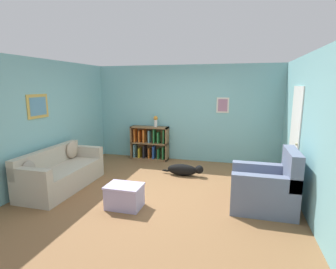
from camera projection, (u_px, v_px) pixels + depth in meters
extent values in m
plane|color=brown|center=(163.00, 189.00, 5.29)|extent=(14.00, 14.00, 0.00)
cube|color=#7AB7BC|center=(185.00, 113.00, 7.18)|extent=(5.60, 0.10, 2.60)
cube|color=silver|center=(223.00, 105.00, 6.82)|extent=(0.32, 0.02, 0.40)
cube|color=#A37089|center=(223.00, 105.00, 6.81)|extent=(0.24, 0.01, 0.32)
cube|color=#7AB7BC|center=(50.00, 121.00, 5.70)|extent=(0.10, 5.00, 2.60)
cube|color=gold|center=(38.00, 106.00, 5.24)|extent=(0.02, 0.56, 0.48)
cube|color=#568EAD|center=(38.00, 106.00, 5.23)|extent=(0.01, 0.44, 0.36)
cube|color=#7AB7BC|center=(308.00, 131.00, 4.40)|extent=(0.10, 5.00, 2.60)
cube|color=white|center=(294.00, 139.00, 5.13)|extent=(0.02, 0.84, 2.05)
sphere|color=tan|center=(297.00, 144.00, 4.81)|extent=(0.05, 0.05, 0.05)
cube|color=#B7AD99|center=(63.00, 178.00, 5.32)|extent=(0.81, 1.86, 0.43)
cube|color=#B7AD99|center=(48.00, 158.00, 5.33)|extent=(0.16, 1.86, 0.36)
cube|color=#B7AD99|center=(30.00, 175.00, 4.45)|extent=(0.81, 0.16, 0.24)
cube|color=#B7AD99|center=(86.00, 151.00, 6.07)|extent=(0.81, 0.16, 0.24)
ellipsoid|color=gray|center=(28.00, 169.00, 4.68)|extent=(0.14, 0.31, 0.31)
ellipsoid|color=tan|center=(72.00, 150.00, 5.91)|extent=(0.14, 0.40, 0.40)
cube|color=olive|center=(133.00, 142.00, 7.50)|extent=(0.04, 0.31, 0.93)
cube|color=olive|center=(167.00, 144.00, 7.24)|extent=(0.04, 0.31, 0.93)
cube|color=olive|center=(151.00, 142.00, 7.51)|extent=(1.06, 0.02, 0.93)
cube|color=olive|center=(150.00, 158.00, 7.46)|extent=(1.06, 0.31, 0.04)
cube|color=olive|center=(150.00, 143.00, 7.37)|extent=(1.06, 0.31, 0.04)
cube|color=olive|center=(149.00, 127.00, 7.29)|extent=(1.06, 0.31, 0.04)
cube|color=#60939E|center=(135.00, 151.00, 7.52)|extent=(0.04, 0.23, 0.39)
cube|color=orange|center=(136.00, 135.00, 7.43)|extent=(0.03, 0.23, 0.38)
cube|color=gold|center=(140.00, 153.00, 7.49)|extent=(0.04, 0.23, 0.28)
cube|color=orange|center=(140.00, 136.00, 7.40)|extent=(0.03, 0.23, 0.32)
cube|color=black|center=(145.00, 152.00, 7.45)|extent=(0.04, 0.23, 0.36)
cube|color=orange|center=(145.00, 136.00, 7.36)|extent=(0.04, 0.23, 0.36)
cube|color=orange|center=(150.00, 153.00, 7.42)|extent=(0.03, 0.23, 0.30)
cube|color=#60939E|center=(150.00, 136.00, 7.33)|extent=(0.04, 0.23, 0.34)
cube|color=#234C9E|center=(154.00, 152.00, 7.38)|extent=(0.04, 0.23, 0.37)
cube|color=#287A3D|center=(155.00, 136.00, 7.28)|extent=(0.03, 0.23, 0.39)
cube|color=#287A3D|center=(159.00, 154.00, 7.35)|extent=(0.03, 0.23, 0.30)
cube|color=#287A3D|center=(159.00, 137.00, 7.26)|extent=(0.03, 0.23, 0.31)
cube|color=#287A3D|center=(164.00, 153.00, 7.31)|extent=(0.04, 0.23, 0.36)
cube|color=#287A3D|center=(164.00, 136.00, 7.21)|extent=(0.03, 0.23, 0.38)
cube|color=slate|center=(262.00, 195.00, 4.43)|extent=(1.02, 0.85, 0.47)
cube|color=slate|center=(292.00, 167.00, 4.23)|extent=(0.18, 0.85, 0.57)
cube|color=slate|center=(265.00, 183.00, 4.05)|extent=(1.02, 0.18, 0.22)
cube|color=slate|center=(262.00, 169.00, 4.69)|extent=(1.02, 0.18, 0.22)
cube|color=#ADA3CC|center=(124.00, 196.00, 4.47)|extent=(0.58, 0.41, 0.40)
cube|color=#BBB0DC|center=(124.00, 186.00, 4.43)|extent=(0.61, 0.44, 0.03)
ellipsoid|color=black|center=(182.00, 170.00, 6.07)|extent=(0.69, 0.24, 0.27)
sphere|color=black|center=(199.00, 170.00, 5.97)|extent=(0.19, 0.19, 0.19)
ellipsoid|color=black|center=(166.00, 171.00, 6.22)|extent=(0.20, 0.05, 0.05)
cylinder|color=silver|center=(156.00, 123.00, 7.22)|extent=(0.09, 0.09, 0.19)
sphere|color=orange|center=(156.00, 118.00, 7.19)|extent=(0.12, 0.12, 0.12)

